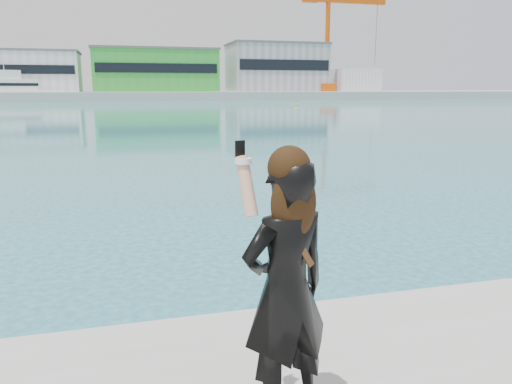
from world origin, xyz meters
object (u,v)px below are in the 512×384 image
Objects in this scene: dock_crane at (332,40)px; buoy_near at (296,106)px; motor_yacht at (14,90)px; woman at (286,283)px.

dock_crane reaches higher than buoy_near.
motor_yacht is 10.74× the size of woman.
motor_yacht reaches higher than woman.
motor_yacht is at bearing -174.88° from dock_crane.
motor_yacht is (-76.05, -6.81, -12.64)m from dock_crane.
dock_crane is 77.39m from motor_yacht.
woman is (22.11, -115.76, -0.72)m from motor_yacht.
buoy_near is at bearing -125.23° from woman.
buoy_near is at bearing -119.45° from dock_crane.
woman is (-27.49, -75.71, 1.70)m from buoy_near.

